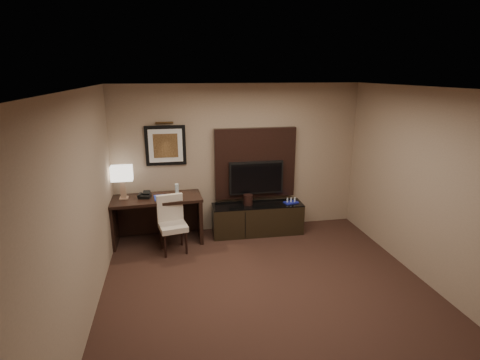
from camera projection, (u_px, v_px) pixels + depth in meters
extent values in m
cube|color=#311C16|center=(274.00, 302.00, 4.88)|extent=(4.50, 5.00, 0.01)
cube|color=silver|center=(280.00, 89.00, 4.13)|extent=(4.50, 5.00, 0.01)
cube|color=gray|center=(239.00, 159.00, 6.87)|extent=(4.50, 0.01, 2.70)
cube|color=gray|center=(398.00, 350.00, 2.15)|extent=(4.50, 0.01, 2.70)
cube|color=gray|center=(79.00, 217.00, 4.10)|extent=(0.01, 5.00, 2.70)
cube|color=gray|center=(442.00, 193.00, 4.91)|extent=(0.01, 5.00, 2.70)
cube|color=black|center=(158.00, 219.00, 6.53)|extent=(1.56, 0.73, 0.82)
cube|color=black|center=(257.00, 219.00, 6.88)|extent=(1.66, 0.49, 0.57)
cube|color=black|center=(255.00, 163.00, 6.88)|extent=(1.50, 0.12, 1.30)
cube|color=black|center=(256.00, 178.00, 6.86)|extent=(1.00, 0.08, 0.60)
cube|color=black|center=(166.00, 145.00, 6.53)|extent=(0.70, 0.04, 0.70)
cylinder|color=#402B14|center=(164.00, 123.00, 6.38)|extent=(0.04, 0.04, 0.30)
cube|color=#1C32B6|center=(161.00, 198.00, 6.36)|extent=(0.25, 0.31, 0.02)
imported|color=#C2B499|center=(165.00, 192.00, 6.35)|extent=(0.17, 0.03, 0.23)
cylinder|color=silver|center=(177.00, 189.00, 6.53)|extent=(0.07, 0.07, 0.19)
cylinder|color=black|center=(248.00, 200.00, 6.76)|extent=(0.22, 0.22, 0.19)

